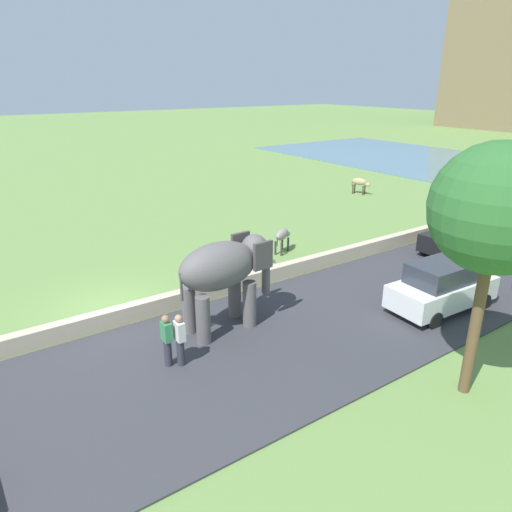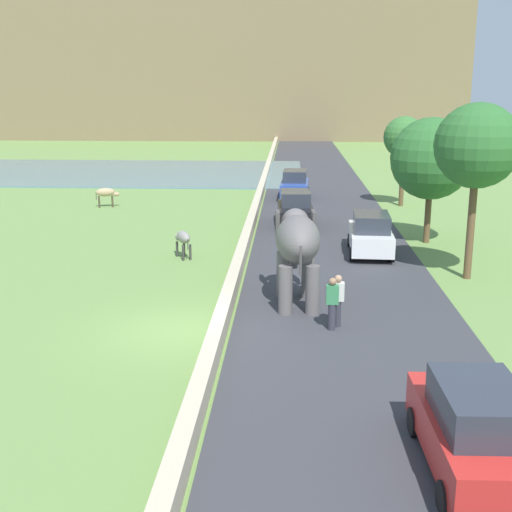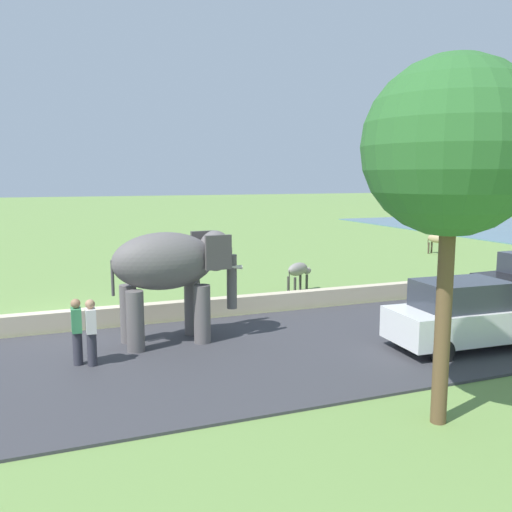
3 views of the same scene
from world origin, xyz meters
The scene contains 17 objects.
ground_plane centered at (0.00, 0.00, 0.00)m, with size 220.00×220.00×0.00m, color #6B8E47.
road_surface centered at (5.00, 20.00, 0.03)m, with size 7.00×120.00×0.06m, color #38383D.
barrier_wall centered at (1.20, 18.00, 0.30)m, with size 0.40×110.00×0.61m, color beige.
lake centered at (-14.00, 36.90, 0.04)m, with size 36.00×18.00×0.08m, color slate.
hill_distant centered at (-6.00, 84.52, 13.86)m, with size 64.00×28.00×27.73m, color #7F6B4C.
elephant centered at (3.41, 2.63, 2.04)m, with size 1.55×3.50×2.99m.
person_beside_elephant centered at (4.59, 0.44, 0.87)m, with size 0.36×0.22×1.63m.
person_trailing centered at (4.42, 0.14, 0.87)m, with size 0.36×0.22×1.63m.
car_red centered at (6.58, -7.14, 0.90)m, with size 1.86×4.03×1.80m.
car_blue centered at (3.43, 24.12, 0.90)m, with size 1.92×4.06×1.80m.
car_black centered at (3.42, 15.30, 0.90)m, with size 1.94×4.07×1.80m.
car_white centered at (6.57, 9.47, 0.90)m, with size 1.95×4.08×1.80m.
cow_tan centered at (-7.74, 20.41, 0.84)m, with size 1.42×0.76×1.15m.
cow_grey centered at (-1.27, 8.54, 0.84)m, with size 0.96×1.38×1.15m.
tree_near centered at (9.79, 21.78, 4.04)m, with size 2.43×2.43×5.30m.
tree_mid centered at (9.42, 11.94, 3.83)m, with size 3.65×3.65×5.66m.
tree_far centered at (9.78, 6.04, 4.87)m, with size 3.05×3.05×6.43m.
Camera 2 is at (3.18, -18.25, 6.90)m, focal length 46.83 mm.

